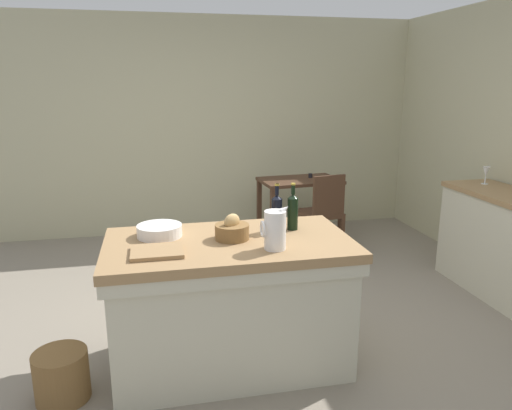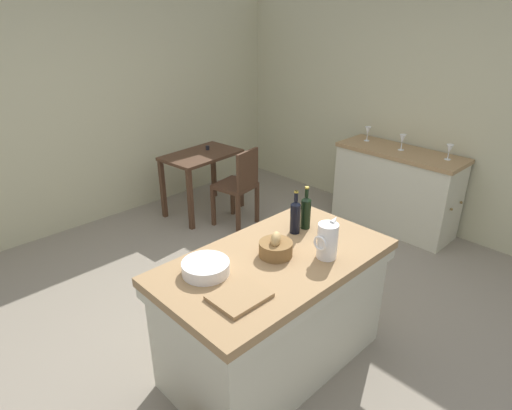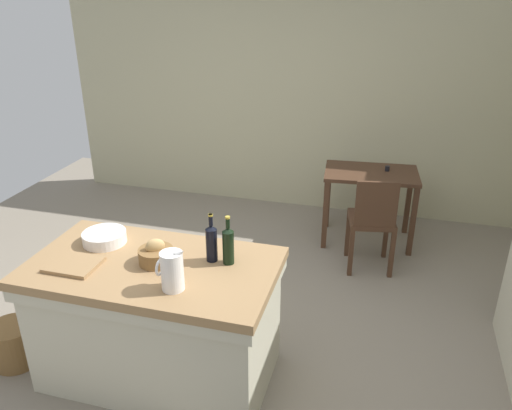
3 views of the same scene
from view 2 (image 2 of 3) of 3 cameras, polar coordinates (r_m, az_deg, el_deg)
name	(u,v)px [view 2 (image 2 of 3)]	position (r m, az deg, el deg)	size (l,w,h in m)	color
ground_plane	(252,313)	(3.72, -0.56, -14.02)	(6.76, 6.76, 0.00)	gray
wall_back	(89,109)	(5.22, -21.15, 11.73)	(5.32, 0.12, 2.60)	#B7B28E
wall_right	(424,110)	(5.16, 21.29, 11.58)	(0.12, 5.20, 2.60)	#B7B28E
island_table	(274,308)	(3.01, 2.41, -13.40)	(1.55, 0.86, 0.86)	#99754C
side_cabinet	(396,189)	(5.11, 17.90, 2.00)	(0.52, 1.38, 0.91)	#99754C
writing_desk	(202,163)	(5.21, -7.16, 5.46)	(0.95, 0.64, 0.80)	#472D1E
wooden_chair	(239,185)	(4.87, -2.26, 2.71)	(0.47, 0.47, 0.92)	#472D1E
pitcher	(327,240)	(2.76, 9.37, -4.63)	(0.17, 0.13, 0.28)	white
wash_bowl	(206,268)	(2.63, -6.64, -8.18)	(0.29, 0.29, 0.08)	white
bread_basket	(276,247)	(2.78, 2.62, -5.61)	(0.22, 0.22, 0.17)	brown
cutting_board	(239,296)	(2.42, -2.22, -11.92)	(0.30, 0.25, 0.02)	#99754C
wine_bottle_dark	(306,211)	(3.10, 6.57, -0.85)	(0.07, 0.07, 0.32)	black
wine_bottle_amber	(295,216)	(3.03, 5.19, -1.46)	(0.07, 0.07, 0.32)	black
wine_glass_far_left	(449,149)	(4.80, 24.12, 6.71)	(0.07, 0.07, 0.16)	white
wine_glass_left	(402,139)	(4.95, 18.71, 8.18)	(0.07, 0.07, 0.17)	white
wine_glass_middle	(368,131)	(5.20, 14.50, 9.40)	(0.07, 0.07, 0.17)	white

